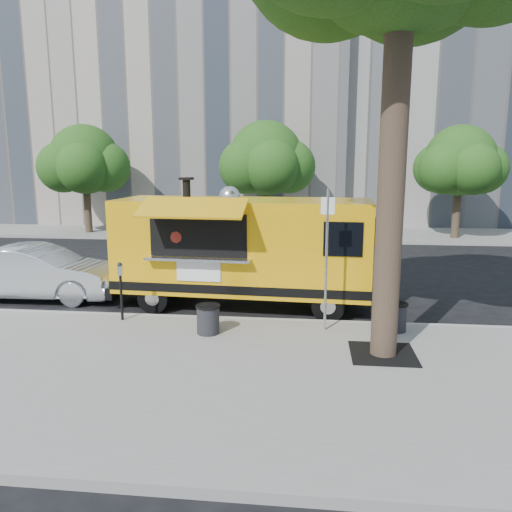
% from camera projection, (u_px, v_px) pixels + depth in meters
% --- Properties ---
extents(ground, '(120.00, 120.00, 0.00)m').
position_uv_depth(ground, '(260.00, 313.00, 12.35)').
color(ground, black).
rests_on(ground, ground).
extents(sidewalk, '(60.00, 6.00, 0.15)m').
position_uv_depth(sidewalk, '(236.00, 379.00, 8.43)').
color(sidewalk, gray).
rests_on(sidewalk, ground).
extents(curb, '(60.00, 0.14, 0.16)m').
position_uv_depth(curb, '(256.00, 322.00, 11.43)').
color(curb, '#999993').
rests_on(curb, ground).
extents(far_sidewalk, '(60.00, 5.00, 0.15)m').
position_uv_depth(far_sidewalk, '(286.00, 233.00, 25.53)').
color(far_sidewalk, gray).
rests_on(far_sidewalk, ground).
extents(building_left, '(22.00, 14.00, 24.00)m').
position_uv_depth(building_left, '(172.00, 32.00, 32.46)').
color(building_left, '#A29587').
rests_on(building_left, ground).
extents(building_mid, '(20.00, 14.00, 20.00)m').
position_uv_depth(building_mid, '(484.00, 61.00, 31.67)').
color(building_mid, gray).
rests_on(building_mid, ground).
extents(tree_well, '(1.20, 1.20, 0.02)m').
position_uv_depth(tree_well, '(383.00, 354.00, 9.31)').
color(tree_well, black).
rests_on(tree_well, sidewalk).
extents(far_tree_a, '(3.42, 3.42, 5.36)m').
position_uv_depth(far_tree_a, '(85.00, 160.00, 24.73)').
color(far_tree_a, '#33261C').
rests_on(far_tree_a, far_sidewalk).
extents(far_tree_b, '(3.60, 3.60, 5.50)m').
position_uv_depth(far_tree_b, '(266.00, 158.00, 24.15)').
color(far_tree_b, '#33261C').
rests_on(far_tree_b, far_sidewalk).
extents(far_tree_c, '(3.24, 3.24, 5.21)m').
position_uv_depth(far_tree_c, '(460.00, 161.00, 22.92)').
color(far_tree_c, '#33261C').
rests_on(far_tree_c, far_sidewalk).
extents(sign_post, '(0.28, 0.06, 3.00)m').
position_uv_depth(sign_post, '(327.00, 252.00, 10.33)').
color(sign_post, silver).
rests_on(sign_post, sidewalk).
extents(parking_meter, '(0.11, 0.11, 1.33)m').
position_uv_depth(parking_meter, '(121.00, 284.00, 11.17)').
color(parking_meter, black).
rests_on(parking_meter, sidewalk).
extents(food_truck, '(6.74, 3.24, 3.27)m').
position_uv_depth(food_truck, '(242.00, 248.00, 12.59)').
color(food_truck, '#EEA90C').
rests_on(food_truck, ground).
extents(sedan, '(4.50, 1.68, 1.47)m').
position_uv_depth(sedan, '(37.00, 273.00, 13.47)').
color(sedan, silver).
rests_on(sedan, ground).
extents(trash_bin_left, '(0.51, 0.51, 0.61)m').
position_uv_depth(trash_bin_left, '(208.00, 318.00, 10.38)').
color(trash_bin_left, black).
rests_on(trash_bin_left, sidewalk).
extents(trash_bin_right, '(0.51, 0.51, 0.61)m').
position_uv_depth(trash_bin_right, '(395.00, 316.00, 10.55)').
color(trash_bin_right, black).
rests_on(trash_bin_right, sidewalk).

